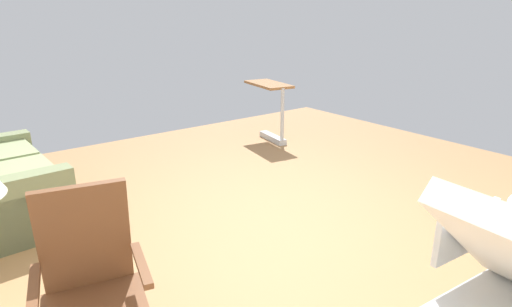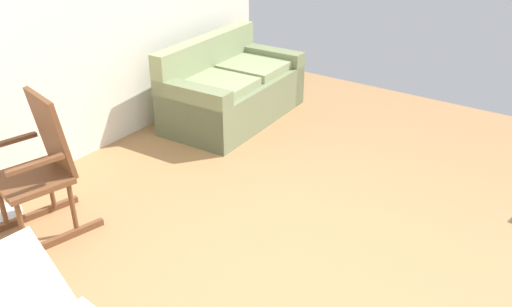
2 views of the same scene
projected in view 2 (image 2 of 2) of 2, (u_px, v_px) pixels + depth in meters
The scene contains 4 objects.
ground_plane at pixel (325, 279), 3.55m from camera, with size 7.07×7.07×0.00m, color #9E7247.
back_wall at pixel (32, 17), 4.31m from camera, with size 5.86×0.10×2.70m, color silver.
couch at pixel (231, 91), 5.75m from camera, with size 1.64×0.92×0.85m.
rocking_chair at pixel (40, 169), 3.83m from camera, with size 0.85×0.63×1.05m.
Camera 2 is at (-2.53, -1.20, 2.38)m, focal length 37.76 mm.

